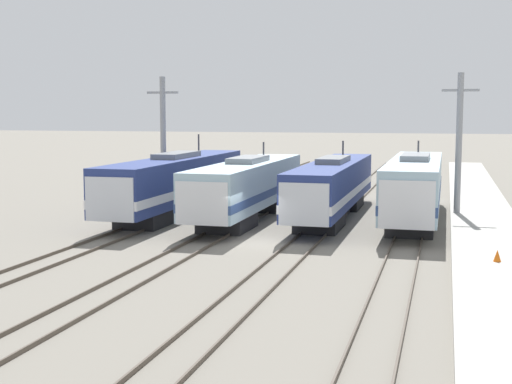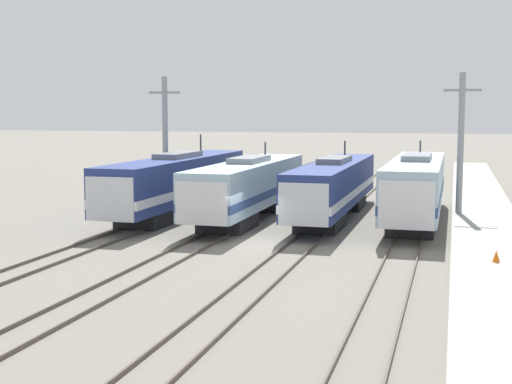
{
  "view_description": "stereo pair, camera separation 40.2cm",
  "coord_description": "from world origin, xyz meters",
  "px_view_note": "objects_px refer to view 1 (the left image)",
  "views": [
    {
      "loc": [
        9.55,
        -35.42,
        6.76
      ],
      "look_at": [
        -0.29,
        1.31,
        2.5
      ],
      "focal_mm": 50.0,
      "sensor_mm": 36.0,
      "label": 1
    },
    {
      "loc": [
        9.93,
        -35.32,
        6.76
      ],
      "look_at": [
        -0.29,
        1.31,
        2.5
      ],
      "focal_mm": 50.0,
      "sensor_mm": 36.0,
      "label": 2
    }
  ],
  "objects_px": {
    "locomotive_far_right": "(414,188)",
    "catenary_tower_right": "(459,144)",
    "locomotive_center_left": "(246,188)",
    "catenary_tower_left": "(163,141)",
    "locomotive_center_right": "(332,187)",
    "locomotive_far_left": "(174,183)",
    "traffic_cone": "(497,256)"
  },
  "relations": [
    {
      "from": "traffic_cone",
      "to": "catenary_tower_right",
      "type": "bearing_deg",
      "value": 95.65
    },
    {
      "from": "locomotive_far_left",
      "to": "locomotive_far_right",
      "type": "distance_m",
      "value": 15.45
    },
    {
      "from": "locomotive_far_left",
      "to": "locomotive_center_right",
      "type": "bearing_deg",
      "value": 5.72
    },
    {
      "from": "locomotive_center_left",
      "to": "catenary_tower_right",
      "type": "distance_m",
      "value": 13.87
    },
    {
      "from": "catenary_tower_right",
      "to": "locomotive_center_right",
      "type": "bearing_deg",
      "value": -161.81
    },
    {
      "from": "locomotive_center_right",
      "to": "catenary_tower_left",
      "type": "height_order",
      "value": "catenary_tower_left"
    },
    {
      "from": "locomotive_center_left",
      "to": "catenary_tower_left",
      "type": "relative_size",
      "value": 1.94
    },
    {
      "from": "catenary_tower_left",
      "to": "locomotive_center_right",
      "type": "bearing_deg",
      "value": -11.49
    },
    {
      "from": "locomotive_far_left",
      "to": "catenary_tower_left",
      "type": "xyz_separation_m",
      "value": [
        -2.21,
        3.57,
        2.64
      ]
    },
    {
      "from": "locomotive_far_left",
      "to": "locomotive_far_right",
      "type": "relative_size",
      "value": 1.07
    },
    {
      "from": "locomotive_far_right",
      "to": "traffic_cone",
      "type": "relative_size",
      "value": 35.32
    },
    {
      "from": "locomotive_far_left",
      "to": "traffic_cone",
      "type": "bearing_deg",
      "value": -30.91
    },
    {
      "from": "locomotive_center_left",
      "to": "locomotive_center_right",
      "type": "bearing_deg",
      "value": 20.01
    },
    {
      "from": "locomotive_far_left",
      "to": "locomotive_center_right",
      "type": "height_order",
      "value": "locomotive_far_left"
    },
    {
      "from": "catenary_tower_left",
      "to": "traffic_cone",
      "type": "bearing_deg",
      "value": -35.06
    },
    {
      "from": "locomotive_center_right",
      "to": "locomotive_far_right",
      "type": "distance_m",
      "value": 5.14
    },
    {
      "from": "locomotive_center_right",
      "to": "catenary_tower_right",
      "type": "bearing_deg",
      "value": 18.19
    },
    {
      "from": "locomotive_far_left",
      "to": "traffic_cone",
      "type": "relative_size",
      "value": 37.73
    },
    {
      "from": "locomotive_center_left",
      "to": "traffic_cone",
      "type": "height_order",
      "value": "locomotive_center_left"
    },
    {
      "from": "locomotive_center_right",
      "to": "catenary_tower_left",
      "type": "bearing_deg",
      "value": 168.51
    },
    {
      "from": "locomotive_far_left",
      "to": "catenary_tower_right",
      "type": "height_order",
      "value": "catenary_tower_right"
    },
    {
      "from": "locomotive_center_left",
      "to": "traffic_cone",
      "type": "distance_m",
      "value": 18.07
    },
    {
      "from": "locomotive_far_left",
      "to": "locomotive_center_left",
      "type": "bearing_deg",
      "value": -9.31
    },
    {
      "from": "locomotive_center_right",
      "to": "locomotive_far_right",
      "type": "height_order",
      "value": "locomotive_far_right"
    },
    {
      "from": "locomotive_far_right",
      "to": "catenary_tower_right",
      "type": "bearing_deg",
      "value": 45.84
    },
    {
      "from": "locomotive_center_right",
      "to": "locomotive_far_right",
      "type": "relative_size",
      "value": 1.05
    },
    {
      "from": "locomotive_far_right",
      "to": "locomotive_far_left",
      "type": "bearing_deg",
      "value": -176.64
    },
    {
      "from": "locomotive_far_left",
      "to": "catenary_tower_right",
      "type": "xyz_separation_m",
      "value": [
        18.01,
        3.57,
        2.64
      ]
    },
    {
      "from": "locomotive_center_left",
      "to": "locomotive_center_right",
      "type": "xyz_separation_m",
      "value": [
        5.14,
        1.87,
        -0.02
      ]
    },
    {
      "from": "catenary_tower_right",
      "to": "traffic_cone",
      "type": "relative_size",
      "value": 17.64
    },
    {
      "from": "catenary_tower_left",
      "to": "catenary_tower_right",
      "type": "xyz_separation_m",
      "value": [
        20.22,
        0.0,
        0.0
      ]
    },
    {
      "from": "locomotive_far_left",
      "to": "locomotive_center_right",
      "type": "xyz_separation_m",
      "value": [
        10.28,
        1.03,
        -0.09
      ]
    }
  ]
}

